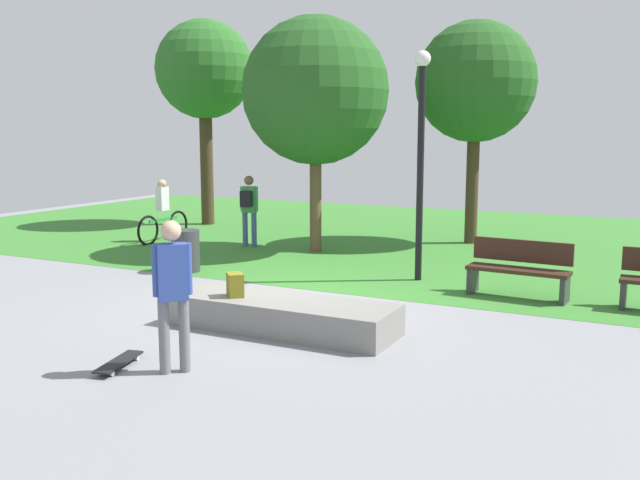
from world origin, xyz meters
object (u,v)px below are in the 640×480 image
object	(u,v)px
park_bench_far_right	(519,268)
tree_leaning_ash	(476,83)
backpack_on_ledge	(235,285)
skater_performing_trick	(173,285)
concrete_ledge	(283,315)
cyclist_on_bicycle	(163,215)
lamp_post	(421,142)
trash_bin	(186,251)
pedestrian_with_backpack	(249,205)
tree_broad_elm	(315,91)
skateboard_by_ledge	(119,362)
tree_slender_maple	(204,71)

from	to	relation	value
park_bench_far_right	tree_leaning_ash	xyz separation A→B (m)	(-2.14, 5.07, 3.25)
backpack_on_ledge	skater_performing_trick	world-z (taller)	skater_performing_trick
concrete_ledge	cyclist_on_bicycle	xyz separation A→B (m)	(-6.38, 5.34, 0.42)
backpack_on_ledge	lamp_post	size ratio (longest dim) A/B	0.08
trash_bin	cyclist_on_bicycle	distance (m)	3.89
cyclist_on_bicycle	backpack_on_ledge	bearing A→B (deg)	-43.78
backpack_on_ledge	pedestrian_with_backpack	distance (m)	6.63
skater_performing_trick	pedestrian_with_backpack	distance (m)	8.48
park_bench_far_right	tree_broad_elm	world-z (taller)	tree_broad_elm
skater_performing_trick	tree_leaning_ash	size ratio (longest dim) A/B	0.33
park_bench_far_right	pedestrian_with_backpack	size ratio (longest dim) A/B	1.00
skateboard_by_ledge	tree_broad_elm	bearing A→B (deg)	101.18
backpack_on_ledge	park_bench_far_right	distance (m)	4.67
park_bench_far_right	tree_leaning_ash	distance (m)	6.39
cyclist_on_bicycle	trash_bin	bearing A→B (deg)	-44.67
lamp_post	tree_broad_elm	bearing A→B (deg)	148.34
skater_performing_trick	backpack_on_ledge	bearing A→B (deg)	103.42
tree_leaning_ash	lamp_post	world-z (taller)	tree_leaning_ash
tree_leaning_ash	cyclist_on_bicycle	xyz separation A→B (m)	(-6.67, -3.09, -3.09)
tree_broad_elm	lamp_post	distance (m)	3.70
skater_performing_trick	cyclist_on_bicycle	size ratio (longest dim) A/B	0.94
park_bench_far_right	tree_broad_elm	distance (m)	6.21
concrete_ledge	park_bench_far_right	world-z (taller)	park_bench_far_right
park_bench_far_right	cyclist_on_bicycle	size ratio (longest dim) A/B	0.89
skater_performing_trick	cyclist_on_bicycle	xyz separation A→B (m)	(-6.15, 7.35, -0.36)
park_bench_far_right	pedestrian_with_backpack	xyz separation A→B (m)	(-6.51, 2.19, 0.50)
pedestrian_with_backpack	cyclist_on_bicycle	bearing A→B (deg)	-174.82
concrete_ledge	lamp_post	bearing A→B (deg)	81.68
tree_leaning_ash	cyclist_on_bicycle	size ratio (longest dim) A/B	2.82
tree_broad_elm	lamp_post	world-z (taller)	tree_broad_elm
skateboard_by_ledge	park_bench_far_right	xyz separation A→B (m)	(3.33, 5.53, 0.42)
tree_slender_maple	cyclist_on_bicycle	size ratio (longest dim) A/B	3.11
backpack_on_ledge	skateboard_by_ledge	xyz separation A→B (m)	(-0.22, -2.05, -0.51)
skater_performing_trick	tree_broad_elm	bearing A→B (deg)	106.08
tree_leaning_ash	trash_bin	xyz separation A→B (m)	(-3.91, -5.82, -3.33)
trash_bin	concrete_ledge	bearing A→B (deg)	-35.79
skateboard_by_ledge	skater_performing_trick	bearing A→B (deg)	13.85
tree_leaning_ash	skateboard_by_ledge	bearing A→B (deg)	-96.38
backpack_on_ledge	pedestrian_with_backpack	bearing A→B (deg)	167.34
concrete_ledge	lamp_post	size ratio (longest dim) A/B	0.78
concrete_ledge	trash_bin	bearing A→B (deg)	144.21
lamp_post	skater_performing_trick	bearing A→B (deg)	-97.67
backpack_on_ledge	tree_leaning_ash	distance (m)	9.17
park_bench_far_right	tree_slender_maple	distance (m)	11.58
tree_broad_elm	trash_bin	distance (m)	4.53
tree_slender_maple	pedestrian_with_backpack	world-z (taller)	tree_slender_maple
park_bench_far_right	tree_leaning_ash	bearing A→B (deg)	112.92
cyclist_on_bicycle	lamp_post	bearing A→B (deg)	-11.97
cyclist_on_bicycle	skater_performing_trick	bearing A→B (deg)	-50.07
tree_broad_elm	skateboard_by_ledge	bearing A→B (deg)	-78.82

